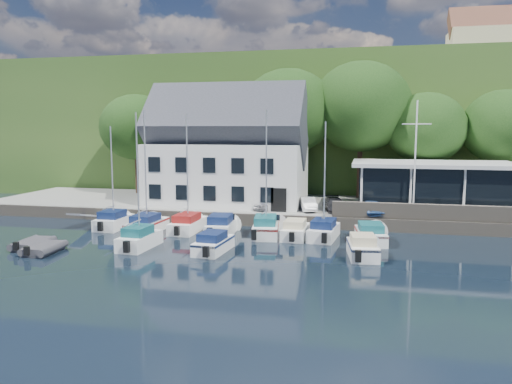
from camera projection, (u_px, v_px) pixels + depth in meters
ground at (268, 264)px, 29.22m from camera, size 180.00×180.00×0.00m
quay at (304, 209)px, 46.11m from camera, size 60.00×13.00×1.00m
quay_face at (294, 222)px, 39.82m from camera, size 60.00×0.30×1.00m
hillside at (335, 128)px, 88.26m from camera, size 160.00×75.00×16.00m
field_patch at (381, 84)px, 93.27m from camera, size 50.00×30.00×0.30m
farmhouse at (485, 44)px, 72.35m from camera, size 10.40×7.00×8.20m
harbor_building at (228, 156)px, 46.01m from camera, size 14.40×8.20×8.70m
club_pavilion at (432, 186)px, 42.00m from camera, size 13.20×7.20×4.10m
seawall at (453, 213)px, 37.51m from camera, size 18.00×0.50×1.20m
gangway at (94, 224)px, 41.45m from camera, size 1.20×6.00×1.40m
car_silver at (264, 203)px, 42.82m from camera, size 1.51×3.26×1.08m
car_white at (308, 204)px, 42.13m from camera, size 1.95×3.57×1.11m
car_dgrey at (334, 204)px, 41.89m from camera, size 2.46×4.16×1.13m
car_blue at (372, 207)px, 40.19m from camera, size 2.35×3.74×1.19m
flagpole at (415, 159)px, 38.58m from camera, size 2.17×0.20×9.05m
tree_0 at (137, 144)px, 52.96m from camera, size 7.67×7.67×10.48m
tree_1 at (208, 147)px, 51.97m from camera, size 7.26×7.26×9.92m
tree_2 at (288, 133)px, 49.85m from camera, size 9.36×9.36×12.80m
tree_3 at (360, 130)px, 49.20m from camera, size 9.83×9.83×13.44m
tree_4 at (425, 147)px, 47.52m from camera, size 7.54×7.54×10.30m
tree_5 at (502, 146)px, 46.35m from camera, size 7.67×7.67×10.48m
boat_r1_0 at (112, 172)px, 39.19m from camera, size 2.08×5.38×8.97m
boat_r1_1 at (146, 177)px, 37.87m from camera, size 2.30×6.18×8.55m
boat_r1_2 at (187, 176)px, 38.07m from camera, size 2.03×6.45×8.64m
boat_r1_3 at (221, 224)px, 37.34m from camera, size 2.47×6.12×1.54m
boat_r1_4 at (266, 174)px, 36.59m from camera, size 2.91×6.97×9.17m
boat_r1_5 at (295, 229)px, 36.19m from camera, size 1.91×5.27×1.38m
boat_r1_6 at (325, 178)px, 35.49m from camera, size 2.52×6.05×8.85m
boat_r1_7 at (371, 232)px, 34.82m from camera, size 2.71×5.88×1.39m
boat_r2_1 at (138, 179)px, 32.66m from camera, size 2.08×5.52×9.28m
boat_r2_2 at (213, 242)px, 32.14m from camera, size 2.20×5.45×1.35m
boat_r2_4 at (363, 246)px, 30.78m from camera, size 2.47×5.23×1.45m
dinghy_0 at (33, 242)px, 33.18m from camera, size 2.14×3.33×0.75m
dinghy_1 at (44, 247)px, 31.92m from camera, size 2.16×3.33×0.75m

